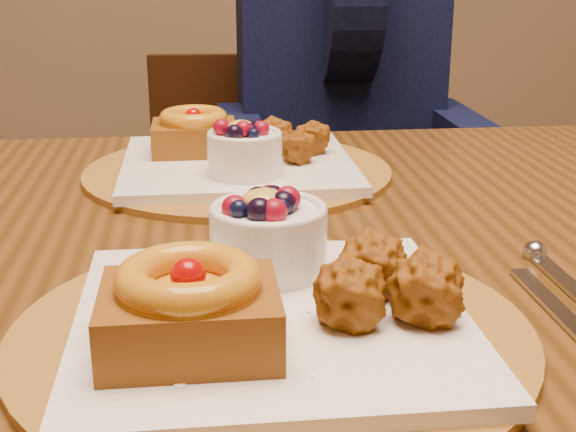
% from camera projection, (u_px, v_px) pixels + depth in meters
% --- Properties ---
extents(dining_table, '(1.60, 0.90, 0.76)m').
position_uv_depth(dining_table, '(252.00, 306.00, 0.81)').
color(dining_table, '#3B220A').
rests_on(dining_table, ground).
extents(place_setting_near, '(0.38, 0.38, 0.09)m').
position_uv_depth(place_setting_near, '(266.00, 300.00, 0.58)').
color(place_setting_near, brown).
rests_on(place_setting_near, dining_table).
extents(place_setting_far, '(0.38, 0.38, 0.08)m').
position_uv_depth(place_setting_far, '(236.00, 157.00, 0.99)').
color(place_setting_far, brown).
rests_on(place_setting_far, dining_table).
extents(cutlery_near, '(0.06, 0.17, 0.00)m').
position_uv_depth(cutlery_near, '(568.00, 301.00, 0.64)').
color(cutlery_near, '#B2B2B7').
rests_on(cutlery_near, dining_table).
extents(chair_far, '(0.41, 0.41, 0.81)m').
position_uv_depth(chair_far, '(242.00, 229.00, 1.73)').
color(chair_far, black).
rests_on(chair_far, ground).
extents(diner, '(0.47, 0.46, 0.77)m').
position_uv_depth(diner, '(339.00, 62.00, 1.53)').
color(diner, black).
rests_on(diner, ground).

